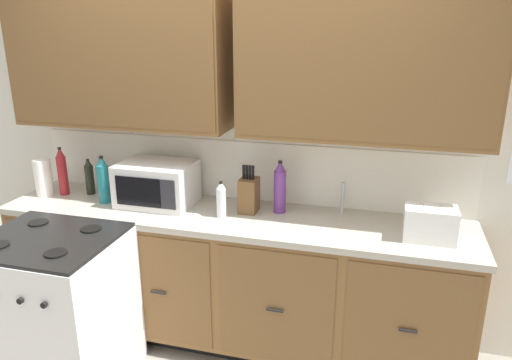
# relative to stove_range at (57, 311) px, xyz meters

# --- Properties ---
(wall_unit) EXTENTS (4.17, 0.40, 2.55)m
(wall_unit) POSITION_rel_stove_range_xyz_m (0.87, 0.83, 1.21)
(wall_unit) COLOR silver
(wall_unit) RESTS_ON ground_plane
(counter_run) EXTENTS (3.00, 0.64, 0.93)m
(counter_run) POSITION_rel_stove_range_xyz_m (0.87, 0.63, 0.01)
(counter_run) COLOR black
(counter_run) RESTS_ON ground_plane
(stove_range) EXTENTS (0.76, 0.68, 0.95)m
(stove_range) POSITION_rel_stove_range_xyz_m (0.00, 0.00, 0.00)
(stove_range) COLOR white
(stove_range) RESTS_ON ground_plane
(microwave) EXTENTS (0.48, 0.37, 0.28)m
(microwave) POSITION_rel_stove_range_xyz_m (0.35, 0.68, 0.60)
(microwave) COLOR white
(microwave) RESTS_ON counter_run
(toaster) EXTENTS (0.28, 0.18, 0.19)m
(toaster) POSITION_rel_stove_range_xyz_m (2.06, 0.56, 0.56)
(toaster) COLOR white
(toaster) RESTS_ON counter_run
(knife_block) EXTENTS (0.11, 0.14, 0.31)m
(knife_block) POSITION_rel_stove_range_xyz_m (0.97, 0.70, 0.58)
(knife_block) COLOR brown
(knife_block) RESTS_ON counter_run
(sink_faucet) EXTENTS (0.02, 0.02, 0.20)m
(sink_faucet) POSITION_rel_stove_range_xyz_m (1.55, 0.84, 0.56)
(sink_faucet) COLOR #B2B5BA
(sink_faucet) RESTS_ON counter_run
(paper_towel_roll) EXTENTS (0.12, 0.12, 0.26)m
(paper_towel_roll) POSITION_rel_stove_range_xyz_m (-0.49, 0.62, 0.59)
(paper_towel_roll) COLOR white
(paper_towel_roll) RESTS_ON counter_run
(bottle_clear) EXTENTS (0.06, 0.06, 0.23)m
(bottle_clear) POSITION_rel_stove_range_xyz_m (0.83, 0.58, 0.57)
(bottle_clear) COLOR silver
(bottle_clear) RESTS_ON counter_run
(bottle_dark) EXTENTS (0.06, 0.06, 0.25)m
(bottle_dark) POSITION_rel_stove_range_xyz_m (-0.19, 0.73, 0.58)
(bottle_dark) COLOR black
(bottle_dark) RESTS_ON counter_run
(bottle_violet) EXTENTS (0.08, 0.08, 0.34)m
(bottle_violet) POSITION_rel_stove_range_xyz_m (1.17, 0.75, 0.63)
(bottle_violet) COLOR #663384
(bottle_violet) RESTS_ON counter_run
(bottle_red) EXTENTS (0.07, 0.07, 0.34)m
(bottle_red) POSITION_rel_stove_range_xyz_m (-0.37, 0.68, 0.63)
(bottle_red) COLOR maroon
(bottle_red) RESTS_ON counter_run
(bottle_teal) EXTENTS (0.08, 0.08, 0.32)m
(bottle_teal) POSITION_rel_stove_range_xyz_m (-0.01, 0.61, 0.62)
(bottle_teal) COLOR #1E707A
(bottle_teal) RESTS_ON counter_run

